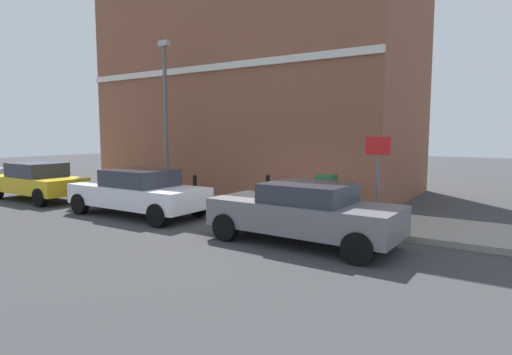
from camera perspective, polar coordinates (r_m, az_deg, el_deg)
ground at (r=11.19m, az=1.76°, el=-6.87°), size 80.00×80.00×0.00m
sidewalk at (r=16.33m, az=-13.03°, el=-2.67°), size 2.72×30.00×0.15m
corner_building at (r=19.06m, az=0.25°, el=12.02°), size 6.90×13.24×8.99m
car_grey at (r=9.56m, az=6.55°, el=-4.69°), size 1.91×4.34×1.39m
car_white at (r=13.21m, az=-15.70°, el=-1.89°), size 1.91×4.48×1.41m
car_yellow at (r=17.69m, az=-27.54°, el=-0.41°), size 1.81×4.09×1.41m
utility_cabinet at (r=12.43m, az=9.46°, el=-2.46°), size 0.46×0.61×1.15m
bollard_near_cabinet at (r=13.45m, az=1.61°, el=-1.64°), size 0.14×0.14×1.04m
bollard_far_kerb at (r=13.54m, az=-8.30°, el=-1.65°), size 0.14×0.14×1.04m
street_sign at (r=10.56m, az=16.20°, el=1.25°), size 0.08×0.60×2.30m
lamppost at (r=16.09m, az=-12.20°, el=8.75°), size 0.20×0.44×5.72m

